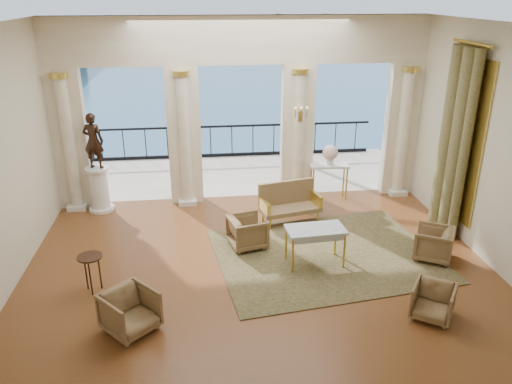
{
  "coord_description": "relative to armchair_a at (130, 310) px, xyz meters",
  "views": [
    {
      "loc": [
        -1.05,
        -8.07,
        5.02
      ],
      "look_at": [
        -0.02,
        0.6,
        1.48
      ],
      "focal_mm": 35.0,
      "sensor_mm": 36.0,
      "label": 1
    }
  ],
  "objects": [
    {
      "name": "floor",
      "position": [
        2.25,
        1.35,
        -0.38
      ],
      "size": [
        9.0,
        9.0,
        0.0
      ],
      "primitive_type": "plane",
      "color": "#462310",
      "rests_on": "ground"
    },
    {
      "name": "room_walls",
      "position": [
        2.25,
        0.23,
        2.5
      ],
      "size": [
        9.0,
        9.0,
        9.0
      ],
      "color": "beige",
      "rests_on": "ground"
    },
    {
      "name": "arcade",
      "position": [
        2.25,
        5.17,
        2.2
      ],
      "size": [
        9.0,
        0.56,
        4.5
      ],
      "color": "beige",
      "rests_on": "ground"
    },
    {
      "name": "terrace",
      "position": [
        2.25,
        7.15,
        -0.43
      ],
      "size": [
        10.0,
        3.6,
        0.1
      ],
      "primitive_type": "cube",
      "color": "#B0A695",
      "rests_on": "ground"
    },
    {
      "name": "balustrade",
      "position": [
        2.25,
        8.75,
        0.03
      ],
      "size": [
        9.0,
        0.06,
        1.03
      ],
      "color": "black",
      "rests_on": "terrace"
    },
    {
      "name": "palm_tree",
      "position": [
        4.25,
        7.95,
        3.71
      ],
      "size": [
        2.0,
        2.0,
        4.5
      ],
      "color": "#4C3823",
      "rests_on": "terrace"
    },
    {
      "name": "sea",
      "position": [
        2.25,
        61.35,
        -6.38
      ],
      "size": [
        160.0,
        160.0,
        0.0
      ],
      "primitive_type": "plane",
      "color": "teal",
      "rests_on": "ground"
    },
    {
      "name": "curtain",
      "position": [
        6.53,
        2.85,
        1.64
      ],
      "size": [
        0.33,
        1.4,
        4.09
      ],
      "color": "brown",
      "rests_on": "ground"
    },
    {
      "name": "window_frame",
      "position": [
        6.72,
        2.85,
        1.72
      ],
      "size": [
        0.04,
        1.6,
        3.4
      ],
      "primitive_type": "cube",
      "color": "gold",
      "rests_on": "room_walls"
    },
    {
      "name": "wall_sconce",
      "position": [
        3.65,
        4.86,
        1.85
      ],
      "size": [
        0.3,
        0.11,
        0.33
      ],
      "color": "gold",
      "rests_on": "arcade"
    },
    {
      "name": "rug",
      "position": [
        3.66,
        1.99,
        -0.37
      ],
      "size": [
        4.78,
        3.95,
        0.02
      ],
      "primitive_type": "cube",
      "rotation": [
        0.0,
        0.0,
        0.14
      ],
      "color": "#2D3017",
      "rests_on": "ground"
    },
    {
      "name": "armchair_a",
      "position": [
        0.0,
        0.0,
        0.0
      ],
      "size": [
        1.01,
        1.01,
        0.76
      ],
      "primitive_type": "imported",
      "rotation": [
        0.0,
        0.0,
        0.73
      ],
      "color": "#49351F",
      "rests_on": "ground"
    },
    {
      "name": "armchair_b",
      "position": [
        4.88,
        -0.23,
        -0.05
      ],
      "size": [
        0.86,
        0.85,
        0.65
      ],
      "primitive_type": "imported",
      "rotation": [
        0.0,
        0.0,
        -0.61
      ],
      "color": "#49351F",
      "rests_on": "ground"
    },
    {
      "name": "armchair_c",
      "position": [
        5.75,
        1.62,
        -0.02
      ],
      "size": [
        0.93,
        0.94,
        0.73
      ],
      "primitive_type": "imported",
      "rotation": [
        0.0,
        0.0,
        -2.11
      ],
      "color": "#49351F",
      "rests_on": "ground"
    },
    {
      "name": "armchair_d",
      "position": [
        2.12,
        2.56,
        -0.01
      ],
      "size": [
        0.83,
        0.86,
        0.74
      ],
      "primitive_type": "imported",
      "rotation": [
        0.0,
        0.0,
        1.81
      ],
      "color": "#49351F",
      "rests_on": "ground"
    },
    {
      "name": "settee",
      "position": [
        3.21,
        3.75,
        0.08
      ],
      "size": [
        1.48,
        0.89,
        0.92
      ],
      "rotation": [
        0.0,
        0.0,
        0.23
      ],
      "color": "#49351F",
      "rests_on": "ground"
    },
    {
      "name": "game_table",
      "position": [
        3.35,
        1.69,
        0.31
      ],
      "size": [
        1.16,
        0.69,
        0.77
      ],
      "rotation": [
        0.0,
        0.0,
        0.07
      ],
      "color": "#9FBAC7",
      "rests_on": "ground"
    },
    {
      "name": "pedestal",
      "position": [
        -1.25,
        4.85,
        0.15
      ],
      "size": [
        0.6,
        0.6,
        1.1
      ],
      "color": "silver",
      "rests_on": "ground"
    },
    {
      "name": "statue",
      "position": [
        -1.25,
        4.85,
        1.38
      ],
      "size": [
        0.55,
        0.43,
        1.33
      ],
      "primitive_type": "imported",
      "rotation": [
        0.0,
        0.0,
        2.89
      ],
      "color": "black",
      "rests_on": "pedestal"
    },
    {
      "name": "console_table",
      "position": [
        4.45,
        4.9,
        0.39
      ],
      "size": [
        1.0,
        0.44,
        0.92
      ],
      "rotation": [
        0.0,
        0.0,
        -0.07
      ],
      "color": "silver",
      "rests_on": "ground"
    },
    {
      "name": "urn",
      "position": [
        4.45,
        4.9,
        0.84
      ],
      "size": [
        0.39,
        0.39,
        0.51
      ],
      "color": "white",
      "rests_on": "console_table"
    },
    {
      "name": "side_table",
      "position": [
        -0.8,
        1.21,
        0.23
      ],
      "size": [
        0.44,
        0.44,
        0.71
      ],
      "color": "black",
      "rests_on": "ground"
    }
  ]
}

